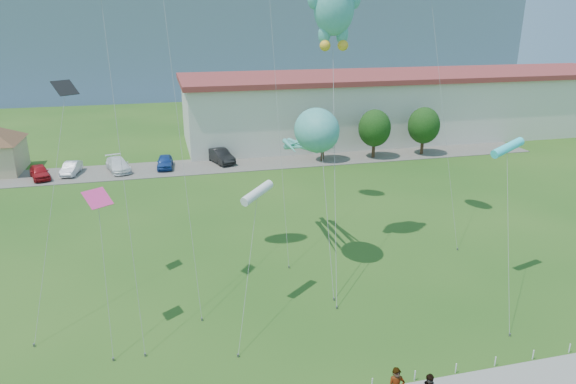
{
  "coord_description": "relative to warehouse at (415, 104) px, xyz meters",
  "views": [
    {
      "loc": [
        -6.87,
        -17.95,
        15.07
      ],
      "look_at": [
        -0.38,
        8.0,
        5.91
      ],
      "focal_mm": 32.0,
      "sensor_mm": 36.0,
      "label": 1
    }
  ],
  "objects": [
    {
      "name": "hill_ridge",
      "position": [
        -26.0,
        76.0,
        8.38
      ],
      "size": [
        160.0,
        50.0,
        25.0
      ],
      "primitive_type": "cube",
      "color": "slate",
      "rests_on": "ground"
    },
    {
      "name": "parked_car_white",
      "position": [
        -37.52,
        -8.67,
        -3.39
      ],
      "size": [
        3.04,
        4.95,
        1.34
      ],
      "primitive_type": "imported",
      "rotation": [
        0.0,
        0.0,
        0.27
      ],
      "color": "white",
      "rests_on": "parking_strip"
    },
    {
      "name": "tree_mid",
      "position": [
        -10.0,
        -10.0,
        -0.74
      ],
      "size": [
        3.6,
        3.6,
        5.47
      ],
      "color": "#3F2B19",
      "rests_on": "ground"
    },
    {
      "name": "octopus_kite",
      "position": [
        -24.03,
        -32.52,
        3.98
      ],
      "size": [
        2.61,
        10.49,
        10.05
      ],
      "color": "teal",
      "rests_on": "ground"
    },
    {
      "name": "tree_near",
      "position": [
        -16.0,
        -10.0,
        -0.74
      ],
      "size": [
        3.6,
        3.6,
        5.47
      ],
      "color": "#3F2B19",
      "rests_on": "ground"
    },
    {
      "name": "parked_car_blue",
      "position": [
        -32.83,
        -8.68,
        -3.41
      ],
      "size": [
        1.81,
        3.96,
        1.32
      ],
      "primitive_type": "imported",
      "rotation": [
        0.0,
        0.0,
        -0.07
      ],
      "color": "navy",
      "rests_on": "parking_strip"
    },
    {
      "name": "warehouse",
      "position": [
        0.0,
        0.0,
        0.0
      ],
      "size": [
        61.0,
        15.0,
        8.2
      ],
      "color": "beige",
      "rests_on": "ground"
    },
    {
      "name": "parking_strip",
      "position": [
        -26.0,
        -9.0,
        -4.09
      ],
      "size": [
        70.0,
        6.0,
        0.06
      ],
      "primitive_type": "cube",
      "color": "#59544C",
      "rests_on": "ground"
    },
    {
      "name": "ground",
      "position": [
        -26.0,
        -44.0,
        -4.12
      ],
      "size": [
        160.0,
        160.0,
        0.0
      ],
      "primitive_type": "plane",
      "color": "#214F16",
      "rests_on": "ground"
    },
    {
      "name": "small_kite_yellow",
      "position": [
        -35.06,
        -35.79,
        9.99
      ],
      "size": [
        1.39,
        6.38,
        16.77
      ],
      "color": "yellow",
      "rests_on": "ground"
    },
    {
      "name": "teddy_bear_kite",
      "position": [
        -22.33,
        -31.13,
        11.77
      ],
      "size": [
        3.77,
        8.95,
        18.39
      ],
      "color": "teal",
      "rests_on": "ground"
    },
    {
      "name": "parked_car_silver",
      "position": [
        -42.02,
        -8.68,
        -3.45
      ],
      "size": [
        1.83,
        3.85,
        1.22
      ],
      "primitive_type": "imported",
      "rotation": [
        0.0,
        0.0,
        -0.15
      ],
      "color": "silver",
      "rests_on": "parking_strip"
    },
    {
      "name": "parked_car_black",
      "position": [
        -26.95,
        -8.0,
        -3.32
      ],
      "size": [
        2.95,
        4.81,
        1.5
      ],
      "primitive_type": "imported",
      "rotation": [
        0.0,
        0.0,
        0.32
      ],
      "color": "black",
      "rests_on": "parking_strip"
    },
    {
      "name": "small_kite_pink",
      "position": [
        -36.02,
        -38.24,
        2.33
      ],
      "size": [
        1.29,
        3.39,
        7.51
      ],
      "color": "#F53684",
      "rests_on": "ground"
    },
    {
      "name": "small_kite_cyan",
      "position": [
        -14.24,
        -37.94,
        3.95
      ],
      "size": [
        2.95,
        6.74,
        8.58
      ],
      "color": "#37ECFB",
      "rests_on": "ground"
    },
    {
      "name": "parked_car_red",
      "position": [
        -44.78,
        -9.55,
        -3.4
      ],
      "size": [
        2.7,
        4.17,
        1.32
      ],
      "primitive_type": "imported",
      "rotation": [
        0.0,
        0.0,
        0.32
      ],
      "color": "#A9141B",
      "rests_on": "parking_strip"
    },
    {
      "name": "small_kite_white",
      "position": [
        -28.33,
        -37.18,
        2.24
      ],
      "size": [
        2.23,
        5.84,
        6.84
      ],
      "color": "white",
      "rests_on": "ground"
    },
    {
      "name": "tree_far",
      "position": [
        -4.0,
        -10.0,
        -0.74
      ],
      "size": [
        3.6,
        3.6,
        5.47
      ],
      "color": "#3F2B19",
      "rests_on": "ground"
    },
    {
      "name": "small_kite_black",
      "position": [
        -37.87,
        -33.43,
        6.07
      ],
      "size": [
        2.74,
        6.59,
        11.98
      ],
      "color": "black",
      "rests_on": "ground"
    }
  ]
}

